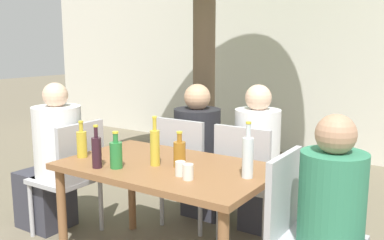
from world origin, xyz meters
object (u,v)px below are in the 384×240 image
Objects in this scene: person_seated_1 at (348,240)px; drinking_glass_0 at (188,172)px; dining_table_front at (167,177)px; drinking_glass_1 at (180,169)px; patio_chair_3 at (248,176)px; amber_bottle_1 at (180,153)px; water_bottle_0 at (248,156)px; patio_chair_1 at (302,227)px; patio_chair_2 at (187,165)px; oil_cruet_4 at (155,146)px; oil_cruet_2 at (82,143)px; green_bottle_5 at (116,154)px; person_seated_3 at (261,167)px; patio_chair_0 at (72,172)px; person_seated_2 at (203,158)px; person_seated_0 at (52,165)px; wine_bottle_3 at (97,151)px.

person_seated_1 is 0.92m from drinking_glass_0.
person_seated_1 reaches higher than dining_table_front.
drinking_glass_1 reaches higher than dining_table_front.
amber_bottle_1 reaches higher than patio_chair_3.
water_bottle_0 reaches higher than amber_bottle_1.
patio_chair_1 is at bearing -7.29° from water_bottle_0.
patio_chair_2 is 0.80m from oil_cruet_4.
drinking_glass_1 is at bearing 101.37° from patio_chair_1.
oil_cruet_2 is at bearing -177.93° from drinking_glass_1.
water_bottle_0 is at bearing 19.86° from green_bottle_5.
person_seated_1 reaches higher than green_bottle_5.
green_bottle_5 is at bearing 66.17° from person_seated_3.
person_seated_1 is at bearing -0.39° from amber_bottle_1.
amber_bottle_1 is (-0.46, -0.04, -0.04)m from water_bottle_0.
patio_chair_0 and patio_chair_1 have the same top height.
patio_chair_3 is at bearing 44.81° from patio_chair_1.
patio_chair_3 is 0.59m from person_seated_2.
person_seated_0 reaches higher than patio_chair_1.
amber_bottle_1 is 0.40m from green_bottle_5.
person_seated_0 reaches higher than drinking_glass_1.
patio_chair_3 is 2.76× the size of water_bottle_0.
person_seated_3 is 4.73× the size of oil_cruet_2.
person_seated_0 is at bearing -179.67° from amber_bottle_1.
wine_bottle_3 reaches higher than patio_chair_0.
person_seated_2 is 0.98× the size of person_seated_3.
patio_chair_0 is 1.09m from person_seated_2.
dining_table_front is 0.36m from drinking_glass_0.
patio_chair_3 is at bearing 90.95° from drinking_glass_0.
patio_chair_1 is 1.32m from wine_bottle_3.
patio_chair_3 is (0.27, 0.65, -0.12)m from dining_table_front.
wine_bottle_3 is at bearing -149.62° from green_bottle_5.
patio_chair_1 is at bearing -0.51° from amber_bottle_1.
oil_cruet_2 is (-1.76, -0.17, 0.31)m from person_seated_1.
dining_table_front is 0.93m from person_seated_2.
wine_bottle_3 is at bearing 57.56° from patio_chair_3.
oil_cruet_2 is (0.32, -0.17, 0.30)m from patio_chair_0.
patio_chair_1 is at bearing 90.00° from person_seated_1.
oil_cruet_2 is at bearing 72.62° from person_seated_0.
oil_cruet_4 reaches higher than drinking_glass_0.
person_seated_0 is 5.14× the size of green_bottle_5.
drinking_glass_0 is (0.01, -1.06, 0.24)m from person_seated_3.
oil_cruet_2 is (-0.70, -0.18, 0.01)m from amber_bottle_1.
dining_table_front is at bearing 112.90° from patio_chair_2.
oil_cruet_2 is 1.08× the size of green_bottle_5.
drinking_glass_0 is at bearing 81.60° from patio_chair_0.
oil_cruet_2 reaches higher than patio_chair_1.
person_seated_0 is (-0.23, -0.00, 0.02)m from patio_chair_0.
patio_chair_3 is 3.90× the size of green_bottle_5.
amber_bottle_1 is (0.37, -0.64, 0.29)m from patio_chair_2.
patio_chair_2 is at bearing 112.90° from dining_table_front.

